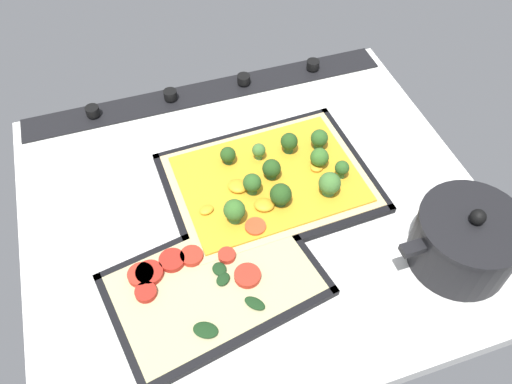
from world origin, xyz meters
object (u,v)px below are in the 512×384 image
(broccoli_pizza, at_px, (273,179))
(cooking_pot, at_px, (465,240))
(veggie_pizza_back, at_px, (210,281))
(baking_tray_front, at_px, (269,184))
(baking_tray_back, at_px, (215,286))

(broccoli_pizza, xyz_separation_m, cooking_pot, (-0.23, 0.24, 0.03))
(veggie_pizza_back, xyz_separation_m, cooking_pot, (-0.40, 0.08, 0.04))
(veggie_pizza_back, bearing_deg, baking_tray_front, -133.25)
(broccoli_pizza, height_order, veggie_pizza_back, broccoli_pizza)
(veggie_pizza_back, bearing_deg, baking_tray_back, 131.35)
(baking_tray_front, relative_size, cooking_pot, 1.61)
(cooking_pot, bearing_deg, baking_tray_back, -10.52)
(baking_tray_front, height_order, broccoli_pizza, broccoli_pizza)
(baking_tray_back, relative_size, cooking_pot, 1.53)
(broccoli_pizza, bearing_deg, baking_tray_front, -38.18)
(baking_tray_back, height_order, veggie_pizza_back, veggie_pizza_back)
(baking_tray_front, distance_m, cooking_pot, 0.35)
(baking_tray_front, distance_m, veggie_pizza_back, 0.23)
(baking_tray_front, bearing_deg, cooking_pot, 134.42)
(broccoli_pizza, relative_size, cooking_pot, 1.51)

